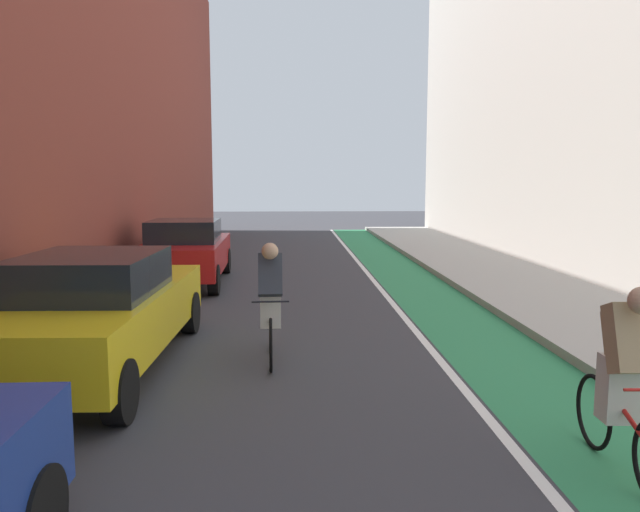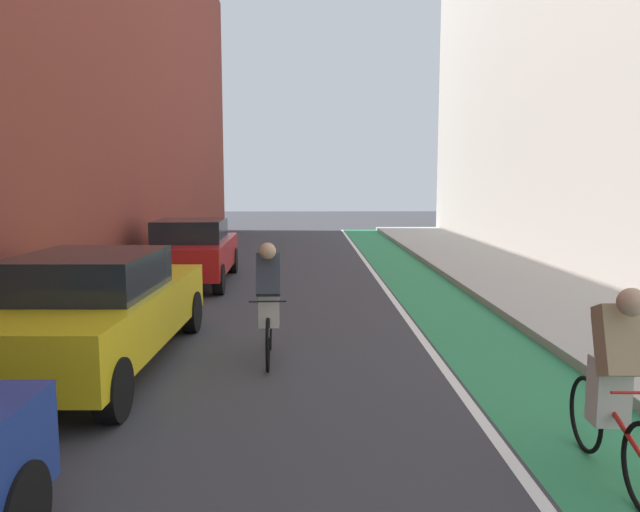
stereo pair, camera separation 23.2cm
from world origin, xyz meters
TOP-DOWN VIEW (x-y plane):
  - ground_plane at (0.00, 13.39)m, footprint 76.51×76.51m
  - bike_lane_paint at (2.83, 15.39)m, footprint 1.60×34.78m
  - lane_divider_stripe at (1.93, 15.39)m, footprint 0.12×34.78m
  - sidewalk_right at (5.15, 15.39)m, footprint 3.03×34.78m
  - building_facade_left at (-5.43, 15.37)m, footprint 4.15×34.78m
  - building_facade_right at (7.87, 17.39)m, footprint 2.40×30.78m
  - parked_sedan_yellow_cab at (-2.58, 10.25)m, footprint 1.96×4.83m
  - parked_sedan_red at (-2.58, 16.88)m, footprint 1.91×4.29m
  - cyclist_mid at (2.63, 7.16)m, footprint 0.48×1.73m
  - cyclist_trailing at (-0.37, 10.58)m, footprint 0.48×1.75m

SIDE VIEW (x-z plane):
  - ground_plane at x=0.00m, z-range 0.00..0.00m
  - bike_lane_paint at x=2.83m, z-range 0.00..0.00m
  - lane_divider_stripe at x=1.93m, z-range 0.00..0.00m
  - sidewalk_right at x=5.15m, z-range 0.00..0.14m
  - parked_sedan_red at x=-2.58m, z-range 0.02..1.55m
  - parked_sedan_yellow_cab at x=-2.58m, z-range 0.02..1.55m
  - cyclist_mid at x=2.63m, z-range 0.04..1.66m
  - cyclist_trailing at x=-0.37m, z-range 0.04..1.67m
  - building_facade_left at x=-5.43m, z-range 0.00..10.87m
  - building_facade_right at x=7.87m, z-range 0.00..13.16m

